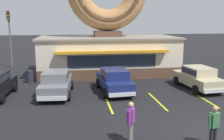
{
  "coord_description": "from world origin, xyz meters",
  "views": [
    {
      "loc": [
        -6.13,
        -9.62,
        4.82
      ],
      "look_at": [
        -3.9,
        5.0,
        2.0
      ],
      "focal_mm": 42.0,
      "sensor_mm": 36.0,
      "label": 1
    }
  ],
  "objects_px": {
    "pedestrian_leather_jacket_man": "(214,125)",
    "trash_bin": "(30,76)",
    "pedestrian_hooded_kid": "(131,120)",
    "car_champagne": "(198,77)",
    "traffic_light_pole": "(9,31)",
    "car_grey": "(56,82)",
    "car_navy": "(114,79)"
  },
  "relations": [
    {
      "from": "car_champagne",
      "to": "traffic_light_pole",
      "type": "height_order",
      "value": "traffic_light_pole"
    },
    {
      "from": "pedestrian_leather_jacket_man",
      "to": "trash_bin",
      "type": "bearing_deg",
      "value": 125.64
    },
    {
      "from": "car_navy",
      "to": "traffic_light_pole",
      "type": "distance_m",
      "value": 14.45
    },
    {
      "from": "car_champagne",
      "to": "pedestrian_leather_jacket_man",
      "type": "bearing_deg",
      "value": -112.75
    },
    {
      "from": "car_navy",
      "to": "pedestrian_leather_jacket_man",
      "type": "bearing_deg",
      "value": -73.36
    },
    {
      "from": "car_navy",
      "to": "trash_bin",
      "type": "distance_m",
      "value": 7.12
    },
    {
      "from": "car_navy",
      "to": "pedestrian_hooded_kid",
      "type": "xyz_separation_m",
      "value": [
        -0.56,
        -7.54,
        0.07
      ]
    },
    {
      "from": "car_champagne",
      "to": "trash_bin",
      "type": "height_order",
      "value": "car_champagne"
    },
    {
      "from": "car_grey",
      "to": "traffic_light_pole",
      "type": "height_order",
      "value": "traffic_light_pole"
    },
    {
      "from": "car_grey",
      "to": "pedestrian_leather_jacket_man",
      "type": "bearing_deg",
      "value": -52.07
    },
    {
      "from": "pedestrian_hooded_kid",
      "to": "trash_bin",
      "type": "distance_m",
      "value": 12.48
    },
    {
      "from": "car_grey",
      "to": "traffic_light_pole",
      "type": "relative_size",
      "value": 0.8
    },
    {
      "from": "car_navy",
      "to": "car_champagne",
      "type": "bearing_deg",
      "value": -0.81
    },
    {
      "from": "car_champagne",
      "to": "pedestrian_hooded_kid",
      "type": "relative_size",
      "value": 2.77
    },
    {
      "from": "car_navy",
      "to": "trash_bin",
      "type": "height_order",
      "value": "car_navy"
    },
    {
      "from": "pedestrian_leather_jacket_man",
      "to": "trash_bin",
      "type": "height_order",
      "value": "pedestrian_leather_jacket_man"
    },
    {
      "from": "car_grey",
      "to": "trash_bin",
      "type": "bearing_deg",
      "value": 120.3
    },
    {
      "from": "pedestrian_leather_jacket_man",
      "to": "trash_bin",
      "type": "distance_m",
      "value": 14.77
    },
    {
      "from": "car_navy",
      "to": "trash_bin",
      "type": "xyz_separation_m",
      "value": [
        -6.1,
        3.64,
        -0.37
      ]
    },
    {
      "from": "traffic_light_pole",
      "to": "trash_bin",
      "type": "bearing_deg",
      "value": -68.29
    },
    {
      "from": "car_champagne",
      "to": "trash_bin",
      "type": "bearing_deg",
      "value": 162.85
    },
    {
      "from": "traffic_light_pole",
      "to": "pedestrian_hooded_kid",
      "type": "bearing_deg",
      "value": -65.43
    },
    {
      "from": "car_grey",
      "to": "pedestrian_hooded_kid",
      "type": "distance_m",
      "value": 8.04
    },
    {
      "from": "car_champagne",
      "to": "traffic_light_pole",
      "type": "xyz_separation_m",
      "value": [
        -14.98,
        11.02,
        2.84
      ]
    },
    {
      "from": "car_navy",
      "to": "pedestrian_leather_jacket_man",
      "type": "xyz_separation_m",
      "value": [
        2.5,
        -8.36,
        0.03
      ]
    },
    {
      "from": "pedestrian_hooded_kid",
      "to": "pedestrian_leather_jacket_man",
      "type": "relative_size",
      "value": 1.04
    },
    {
      "from": "car_navy",
      "to": "traffic_light_pole",
      "type": "xyz_separation_m",
      "value": [
        -9.01,
        10.94,
        2.84
      ]
    },
    {
      "from": "car_champagne",
      "to": "traffic_light_pole",
      "type": "distance_m",
      "value": 18.81
    },
    {
      "from": "car_champagne",
      "to": "car_navy",
      "type": "height_order",
      "value": "same"
    },
    {
      "from": "car_navy",
      "to": "car_grey",
      "type": "bearing_deg",
      "value": -177.05
    },
    {
      "from": "car_navy",
      "to": "traffic_light_pole",
      "type": "bearing_deg",
      "value": 129.48
    },
    {
      "from": "car_navy",
      "to": "traffic_light_pole",
      "type": "height_order",
      "value": "traffic_light_pole"
    }
  ]
}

